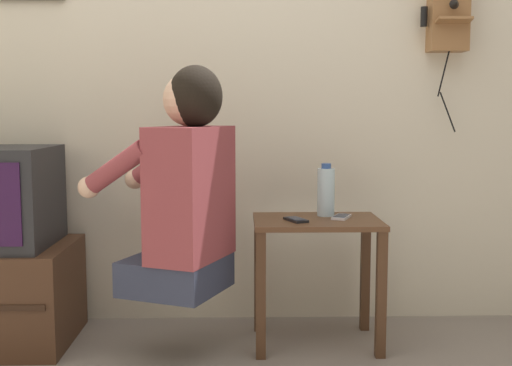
{
  "coord_description": "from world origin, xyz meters",
  "views": [
    {
      "loc": [
        0.04,
        -2.1,
        1.01
      ],
      "look_at": [
        0.1,
        0.56,
        0.71
      ],
      "focal_mm": 45.0,
      "sensor_mm": 36.0,
      "label": 1
    }
  ],
  "objects_px": {
    "wall_phone_antique": "(448,12)",
    "water_bottle": "(326,191)",
    "person": "(185,188)",
    "cell_phone_held": "(296,220)",
    "cell_phone_spare": "(341,217)"
  },
  "relations": [
    {
      "from": "person",
      "to": "cell_phone_spare",
      "type": "relative_size",
      "value": 6.62
    },
    {
      "from": "cell_phone_held",
      "to": "person",
      "type": "bearing_deg",
      "value": 171.78
    },
    {
      "from": "cell_phone_held",
      "to": "wall_phone_antique",
      "type": "bearing_deg",
      "value": 2.84
    },
    {
      "from": "water_bottle",
      "to": "cell_phone_held",
      "type": "bearing_deg",
      "value": -136.52
    },
    {
      "from": "person",
      "to": "cell_phone_held",
      "type": "distance_m",
      "value": 0.49
    },
    {
      "from": "person",
      "to": "water_bottle",
      "type": "xyz_separation_m",
      "value": [
        0.6,
        0.25,
        -0.05
      ]
    },
    {
      "from": "cell_phone_spare",
      "to": "water_bottle",
      "type": "distance_m",
      "value": 0.14
    },
    {
      "from": "cell_phone_held",
      "to": "cell_phone_spare",
      "type": "relative_size",
      "value": 1.0
    },
    {
      "from": "wall_phone_antique",
      "to": "water_bottle",
      "type": "distance_m",
      "value": 1.02
    },
    {
      "from": "person",
      "to": "cell_phone_held",
      "type": "height_order",
      "value": "person"
    },
    {
      "from": "wall_phone_antique",
      "to": "water_bottle",
      "type": "height_order",
      "value": "wall_phone_antique"
    },
    {
      "from": "person",
      "to": "cell_phone_spare",
      "type": "bearing_deg",
      "value": -51.06
    },
    {
      "from": "cell_phone_held",
      "to": "water_bottle",
      "type": "xyz_separation_m",
      "value": [
        0.14,
        0.14,
        0.1
      ]
    },
    {
      "from": "cell_phone_held",
      "to": "water_bottle",
      "type": "height_order",
      "value": "water_bottle"
    },
    {
      "from": "wall_phone_antique",
      "to": "water_bottle",
      "type": "relative_size",
      "value": 3.31
    }
  ]
}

